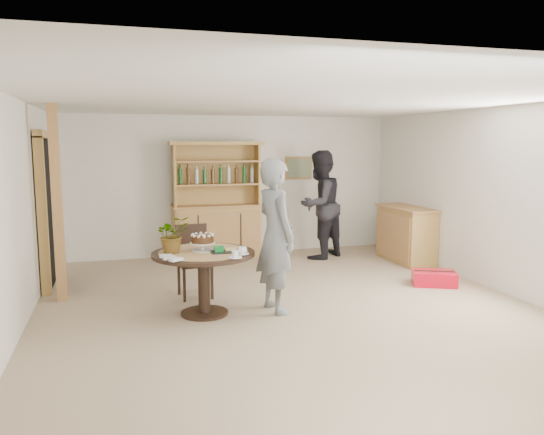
{
  "coord_description": "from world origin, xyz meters",
  "views": [
    {
      "loc": [
        -1.97,
        -5.91,
        2.01
      ],
      "look_at": [
        -0.04,
        0.65,
        1.05
      ],
      "focal_mm": 35.0,
      "sensor_mm": 36.0,
      "label": 1
    }
  ],
  "objects_px": {
    "adult_person": "(320,205)",
    "red_suitcase": "(434,278)",
    "sideboard": "(406,234)",
    "dining_table": "(204,264)",
    "teen_boy": "(276,236)",
    "hutch": "(217,219)",
    "dining_chair": "(193,256)"
  },
  "relations": [
    {
      "from": "hutch",
      "to": "dining_chair",
      "type": "distance_m",
      "value": 2.4
    },
    {
      "from": "sideboard",
      "to": "dining_table",
      "type": "height_order",
      "value": "sideboard"
    },
    {
      "from": "adult_person",
      "to": "red_suitcase",
      "type": "bearing_deg",
      "value": 80.84
    },
    {
      "from": "sideboard",
      "to": "dining_table",
      "type": "distance_m",
      "value": 4.21
    },
    {
      "from": "dining_chair",
      "to": "red_suitcase",
      "type": "bearing_deg",
      "value": -12.3
    },
    {
      "from": "dining_table",
      "to": "sideboard",
      "type": "bearing_deg",
      "value": 26.37
    },
    {
      "from": "hutch",
      "to": "teen_boy",
      "type": "bearing_deg",
      "value": -87.87
    },
    {
      "from": "hutch",
      "to": "dining_table",
      "type": "distance_m",
      "value": 3.2
    },
    {
      "from": "dining_chair",
      "to": "teen_boy",
      "type": "height_order",
      "value": "teen_boy"
    },
    {
      "from": "hutch",
      "to": "red_suitcase",
      "type": "height_order",
      "value": "hutch"
    },
    {
      "from": "sideboard",
      "to": "red_suitcase",
      "type": "relative_size",
      "value": 1.77
    },
    {
      "from": "adult_person",
      "to": "red_suitcase",
      "type": "relative_size",
      "value": 2.65
    },
    {
      "from": "dining_table",
      "to": "adult_person",
      "type": "bearing_deg",
      "value": 46.11
    },
    {
      "from": "hutch",
      "to": "red_suitcase",
      "type": "bearing_deg",
      "value": -46.12
    },
    {
      "from": "sideboard",
      "to": "dining_table",
      "type": "relative_size",
      "value": 1.05
    },
    {
      "from": "hutch",
      "to": "red_suitcase",
      "type": "distance_m",
      "value": 3.84
    },
    {
      "from": "sideboard",
      "to": "red_suitcase",
      "type": "distance_m",
      "value": 1.59
    },
    {
      "from": "adult_person",
      "to": "hutch",
      "type": "bearing_deg",
      "value": -50.06
    },
    {
      "from": "teen_boy",
      "to": "adult_person",
      "type": "height_order",
      "value": "adult_person"
    },
    {
      "from": "adult_person",
      "to": "red_suitcase",
      "type": "xyz_separation_m",
      "value": [
        0.91,
        -2.17,
        -0.84
      ]
    },
    {
      "from": "red_suitcase",
      "to": "dining_table",
      "type": "bearing_deg",
      "value": -148.99
    },
    {
      "from": "dining_table",
      "to": "teen_boy",
      "type": "relative_size",
      "value": 0.65
    },
    {
      "from": "dining_table",
      "to": "red_suitcase",
      "type": "xyz_separation_m",
      "value": [
        3.36,
        0.38,
        -0.5
      ]
    },
    {
      "from": "dining_table",
      "to": "red_suitcase",
      "type": "height_order",
      "value": "dining_table"
    },
    {
      "from": "dining_table",
      "to": "adult_person",
      "type": "height_order",
      "value": "adult_person"
    },
    {
      "from": "dining_table",
      "to": "dining_chair",
      "type": "xyz_separation_m",
      "value": [
        -0.01,
        0.83,
        -0.07
      ]
    },
    {
      "from": "dining_chair",
      "to": "hutch",
      "type": "bearing_deg",
      "value": 67.45
    },
    {
      "from": "hutch",
      "to": "red_suitcase",
      "type": "xyz_separation_m",
      "value": [
        2.63,
        -2.73,
        -0.59
      ]
    },
    {
      "from": "dining_chair",
      "to": "teen_boy",
      "type": "relative_size",
      "value": 0.51
    },
    {
      "from": "sideboard",
      "to": "teen_boy",
      "type": "height_order",
      "value": "teen_boy"
    },
    {
      "from": "sideboard",
      "to": "teen_boy",
      "type": "distance_m",
      "value": 3.55
    },
    {
      "from": "dining_table",
      "to": "hutch",
      "type": "bearing_deg",
      "value": 76.78
    }
  ]
}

